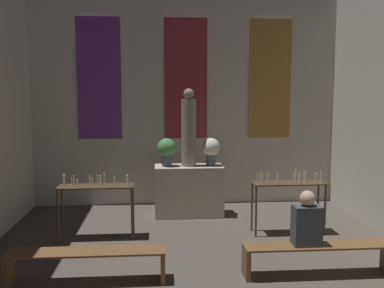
{
  "coord_description": "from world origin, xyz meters",
  "views": [
    {
      "loc": [
        -0.58,
        0.17,
        2.41
      ],
      "look_at": [
        0.0,
        7.6,
        1.51
      ],
      "focal_mm": 40.0,
      "sensor_mm": 36.0,
      "label": 1
    }
  ],
  "objects": [
    {
      "name": "pew_back_right",
      "position": [
        1.51,
        5.46,
        0.31
      ],
      "size": [
        1.99,
        0.36,
        0.42
      ],
      "color": "brown",
      "rests_on": "ground_plane"
    },
    {
      "name": "candle_rack_left",
      "position": [
        -1.63,
        7.18,
        0.75
      ],
      "size": [
        1.24,
        0.38,
        1.08
      ],
      "color": "#473823",
      "rests_on": "ground_plane"
    },
    {
      "name": "flower_vase_right",
      "position": [
        0.43,
        8.4,
        1.31
      ],
      "size": [
        0.35,
        0.35,
        0.54
      ],
      "color": "#4C5666",
      "rests_on": "altar"
    },
    {
      "name": "person_seated",
      "position": [
        1.34,
        5.46,
        0.74
      ],
      "size": [
        0.36,
        0.24,
        0.73
      ],
      "color": "#383D47",
      "rests_on": "pew_back_right"
    },
    {
      "name": "pew_back_left",
      "position": [
        -1.51,
        5.46,
        0.31
      ],
      "size": [
        1.99,
        0.36,
        0.42
      ],
      "color": "brown",
      "rests_on": "ground_plane"
    },
    {
      "name": "altar",
      "position": [
        0.0,
        8.4,
        0.49
      ],
      "size": [
        1.33,
        0.6,
        0.99
      ],
      "color": "#BCB29E",
      "rests_on": "ground_plane"
    },
    {
      "name": "flower_vase_left",
      "position": [
        -0.43,
        8.4,
        1.31
      ],
      "size": [
        0.35,
        0.35,
        0.54
      ],
      "color": "#4C5666",
      "rests_on": "altar"
    },
    {
      "name": "candle_rack_right",
      "position": [
        1.62,
        7.18,
        0.75
      ],
      "size": [
        1.24,
        0.38,
        1.09
      ],
      "color": "#473823",
      "rests_on": "ground_plane"
    },
    {
      "name": "statue",
      "position": [
        0.0,
        8.4,
        1.69
      ],
      "size": [
        0.29,
        0.29,
        1.5
      ],
      "color": "gray",
      "rests_on": "altar"
    },
    {
      "name": "wall_back",
      "position": [
        0.0,
        9.36,
        2.28
      ],
      "size": [
        6.71,
        0.16,
        4.51
      ],
      "color": "beige",
      "rests_on": "ground_plane"
    }
  ]
}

